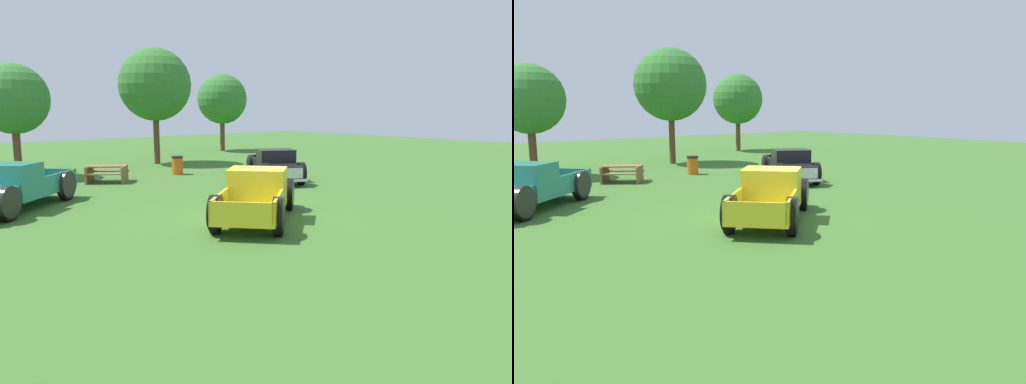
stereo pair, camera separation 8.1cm
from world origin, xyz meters
The scene contains 9 objects.
ground_plane centered at (0.00, 0.00, 0.00)m, with size 80.00×80.00×0.00m, color #3D6B28.
pickup_truck_foreground centered at (0.07, -0.12, 0.76)m, with size 5.11×4.78×1.59m.
pickup_truck_behind_left centered at (5.81, 5.24, 0.71)m, with size 3.84×5.10×1.49m.
pickup_truck_behind_right centered at (-5.56, 6.05, 0.77)m, with size 5.15×4.89×1.61m.
picnic_table centered at (-0.33, 10.09, 0.49)m, with size 2.33×2.26×0.78m.
trash_can centered at (3.55, 10.27, 0.48)m, with size 0.59×0.59×0.95m.
oak_tree_east centered at (5.21, 15.27, 4.73)m, with size 4.32×4.32×6.91m.
oak_tree_west centered at (-3.01, 14.26, 3.80)m, with size 3.37×3.37×5.50m.
oak_tree_center centered at (13.56, 19.79, 4.00)m, with size 3.85×3.85×5.94m.
Camera 2 is at (-9.86, -11.77, 3.49)m, focal length 34.97 mm.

